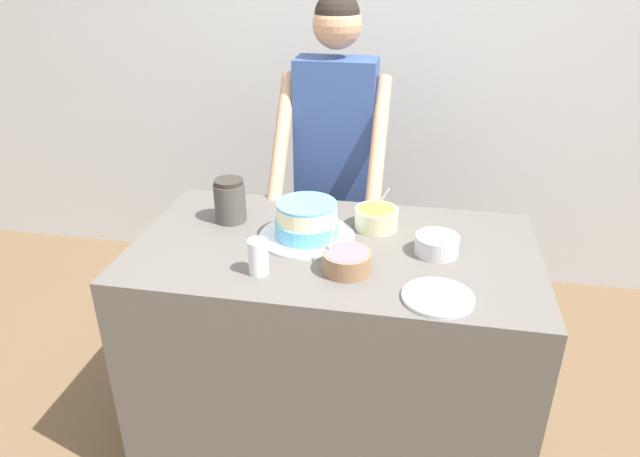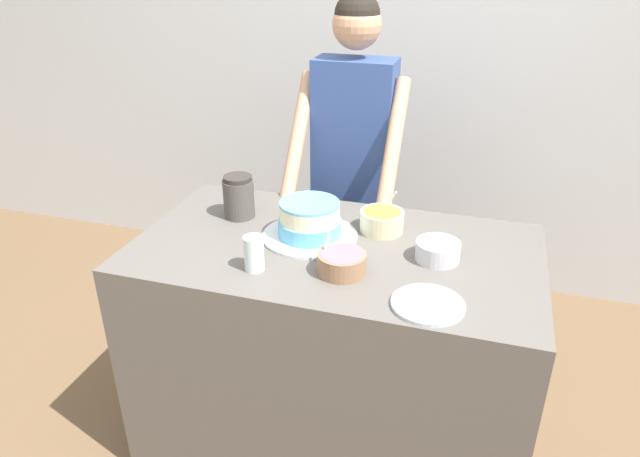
% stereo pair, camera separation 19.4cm
% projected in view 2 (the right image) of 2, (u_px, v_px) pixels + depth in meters
% --- Properties ---
extents(wall_back, '(10.00, 0.05, 2.60)m').
position_uv_depth(wall_back, '(410.00, 60.00, 3.10)').
color(wall_back, silver).
rests_on(wall_back, ground_plane).
extents(counter, '(1.42, 0.79, 0.91)m').
position_uv_depth(counter, '(334.00, 350.00, 2.20)').
color(counter, '#5B5651').
rests_on(counter, ground_plane).
extents(person_baker, '(0.48, 0.46, 1.70)m').
position_uv_depth(person_baker, '(353.00, 146.00, 2.55)').
color(person_baker, '#2D2D38').
rests_on(person_baker, ground_plane).
extents(cake, '(0.35, 0.35, 0.14)m').
position_uv_depth(cake, '(310.00, 222.00, 2.04)').
color(cake, silver).
rests_on(cake, counter).
extents(frosting_bowl_orange, '(0.16, 0.16, 0.14)m').
position_uv_depth(frosting_bowl_orange, '(382.00, 220.00, 2.09)').
color(frosting_bowl_orange, beige).
rests_on(frosting_bowl_orange, counter).
extents(frosting_bowl_purple, '(0.16, 0.16, 0.19)m').
position_uv_depth(frosting_bowl_purple, '(342.00, 262.00, 1.82)').
color(frosting_bowl_purple, '#936B4C').
rests_on(frosting_bowl_purple, counter).
extents(frosting_bowl_white, '(0.15, 0.15, 0.07)m').
position_uv_depth(frosting_bowl_white, '(438.00, 250.00, 1.90)').
color(frosting_bowl_white, silver).
rests_on(frosting_bowl_white, counter).
extents(drinking_glass, '(0.07, 0.07, 0.12)m').
position_uv_depth(drinking_glass, '(254.00, 253.00, 1.83)').
color(drinking_glass, silver).
rests_on(drinking_glass, counter).
extents(ceramic_plate, '(0.22, 0.22, 0.01)m').
position_uv_depth(ceramic_plate, '(428.00, 304.00, 1.66)').
color(ceramic_plate, silver).
rests_on(ceramic_plate, counter).
extents(stoneware_jar, '(0.12, 0.12, 0.17)m').
position_uv_depth(stoneware_jar, '(239.00, 197.00, 2.18)').
color(stoneware_jar, '#4C4742').
rests_on(stoneware_jar, counter).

